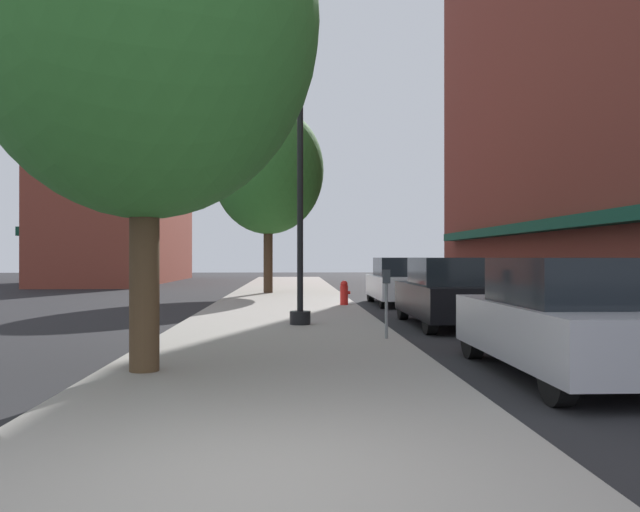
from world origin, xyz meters
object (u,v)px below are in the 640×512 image
(tree_near, at_px, (268,171))
(car_white, at_px, (399,282))
(lamppost, at_px, (300,191))
(tree_mid, at_px, (145,18))
(fire_hydrant, at_px, (344,293))
(car_black, at_px, (447,293))
(parking_meter_near, at_px, (386,295))
(car_silver, at_px, (563,319))

(tree_near, xyz_separation_m, car_white, (4.80, -5.39, -4.66))
(lamppost, distance_m, tree_mid, 6.28)
(lamppost, xyz_separation_m, fire_hydrant, (1.51, 5.68, -2.68))
(fire_hydrant, bearing_deg, tree_mid, -108.14)
(tree_mid, xyz_separation_m, car_white, (5.76, 12.77, -4.12))
(tree_near, xyz_separation_m, car_black, (4.80, -12.04, -4.66))
(lamppost, height_order, parking_meter_near, lamppost)
(lamppost, distance_m, fire_hydrant, 6.46)
(tree_near, distance_m, car_white, 8.59)
(parking_meter_near, height_order, car_silver, car_silver)
(tree_near, distance_m, car_black, 13.77)
(car_silver, xyz_separation_m, car_white, (0.00, 12.91, 0.00))
(car_black, bearing_deg, tree_near, 110.57)
(parking_meter_near, relative_size, car_black, 0.30)
(tree_mid, bearing_deg, car_black, 46.75)
(parking_meter_near, bearing_deg, car_black, 56.92)
(tree_near, bearing_deg, fire_hydrant, -68.14)
(parking_meter_near, distance_m, tree_mid, 6.33)
(tree_mid, xyz_separation_m, car_silver, (5.76, -0.14, -4.12))
(lamppost, height_order, car_black, lamppost)
(car_white, bearing_deg, tree_mid, -116.12)
(car_black, bearing_deg, car_white, 88.84)
(tree_mid, bearing_deg, car_white, 65.73)
(car_silver, bearing_deg, car_black, 88.73)
(lamppost, height_order, car_white, lamppost)
(car_silver, bearing_deg, parking_meter_near, 119.55)
(parking_meter_near, height_order, tree_near, tree_near)
(tree_near, bearing_deg, car_white, -48.33)
(tree_near, bearing_deg, lamppost, -84.36)
(lamppost, distance_m, car_white, 8.33)
(car_silver, distance_m, car_black, 6.26)
(tree_mid, bearing_deg, tree_near, 86.98)
(lamppost, relative_size, tree_mid, 0.78)
(lamppost, relative_size, car_black, 1.37)
(parking_meter_near, xyz_separation_m, car_white, (1.95, 9.64, -0.14))
(fire_hydrant, relative_size, car_silver, 0.18)
(car_black, distance_m, car_white, 6.65)
(fire_hydrant, height_order, tree_near, tree_near)
(car_silver, height_order, car_white, same)
(lamppost, relative_size, car_white, 1.37)
(lamppost, height_order, tree_mid, tree_mid)
(parking_meter_near, height_order, tree_mid, tree_mid)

